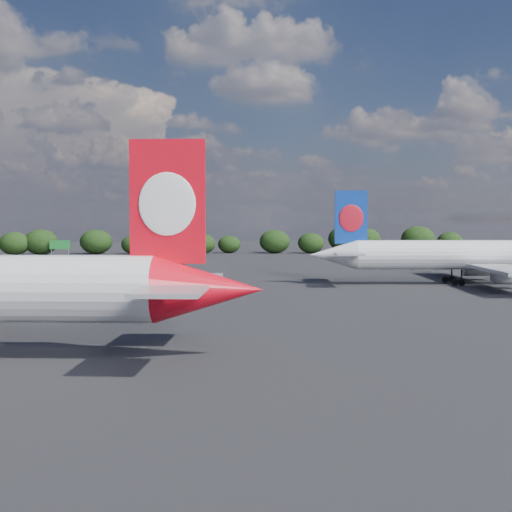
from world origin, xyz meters
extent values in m
plane|color=black|center=(0.00, 60.00, 0.00)|extent=(500.00, 500.00, 0.00)
cone|color=red|center=(12.14, 11.34, 5.41)|extent=(9.57, 7.03, 5.41)
cube|color=red|center=(8.96, 11.99, 12.35)|extent=(5.95, 1.71, 9.75)
ellipsoid|color=white|center=(8.89, 11.67, 12.15)|extent=(4.50, 1.11, 4.98)
ellipsoid|color=white|center=(9.02, 12.30, 12.15)|extent=(4.50, 1.11, 4.98)
cube|color=#A1A4A9|center=(8.84, 5.93, 5.85)|extent=(6.06, 7.33, 0.32)
cube|color=#A1A4A9|center=(11.20, 17.61, 5.85)|extent=(6.06, 7.33, 0.32)
cylinder|color=white|center=(60.94, 67.84, 4.94)|extent=(37.88, 10.87, 4.94)
cone|color=white|center=(38.49, 71.46, 4.94)|extent=(8.60, 6.14, 4.94)
cube|color=#0D3497|center=(41.42, 70.99, 11.27)|extent=(5.45, 1.35, 8.90)
ellipsoid|color=red|center=(41.37, 70.69, 11.09)|extent=(4.13, 0.86, 4.55)
ellipsoid|color=red|center=(41.46, 71.28, 11.09)|extent=(4.13, 0.86, 4.55)
cube|color=#A1A4A9|center=(39.57, 65.78, 5.34)|extent=(5.34, 6.57, 0.30)
cube|color=#A1A4A9|center=(41.31, 76.51, 5.34)|extent=(5.34, 6.57, 0.30)
cube|color=#A1A4A9|center=(60.84, 54.83, 3.36)|extent=(9.49, 20.55, 0.54)
cube|color=#A1A4A9|center=(64.94, 80.21, 3.36)|extent=(9.49, 20.55, 0.54)
cylinder|color=#A1A4A9|center=(63.58, 59.40, 2.08)|extent=(5.31, 3.42, 2.67)
cube|color=#A1A4A9|center=(63.58, 59.40, 2.77)|extent=(2.19, 0.64, 1.19)
cylinder|color=#A1A4A9|center=(66.10, 75.02, 2.08)|extent=(5.31, 3.42, 2.67)
cube|color=#A1A4A9|center=(66.10, 75.02, 2.77)|extent=(2.19, 0.64, 1.19)
cylinder|color=black|center=(58.51, 65.22, 1.48)|extent=(0.32, 0.32, 2.47)
cylinder|color=black|center=(58.51, 65.22, 0.54)|extent=(1.14, 0.61, 1.09)
cylinder|color=black|center=(57.44, 65.40, 0.54)|extent=(1.14, 0.61, 1.09)
cylinder|color=black|center=(59.46, 71.08, 1.48)|extent=(0.32, 0.32, 2.47)
cylinder|color=black|center=(59.46, 71.08, 0.54)|extent=(1.14, 0.61, 1.09)
cylinder|color=black|center=(58.38, 71.25, 0.54)|extent=(1.14, 0.61, 1.09)
cube|color=#146825|center=(-18.00, 176.00, 3.20)|extent=(6.00, 0.30, 2.60)
cylinder|color=gray|center=(-20.50, 176.00, 1.00)|extent=(0.20, 0.20, 2.00)
cylinder|color=gray|center=(-15.50, 176.00, 1.00)|extent=(0.20, 0.20, 2.00)
cube|color=orange|center=(12.00, 182.00, 4.00)|extent=(5.00, 0.30, 3.00)
cylinder|color=gray|center=(12.00, 182.00, 1.25)|extent=(0.30, 0.30, 2.50)
ellipsoid|color=black|center=(-31.60, 178.87, 3.53)|extent=(9.18, 7.77, 7.06)
ellipsoid|color=black|center=(-24.06, 180.15, 3.91)|extent=(10.16, 8.60, 7.81)
ellipsoid|color=black|center=(-7.73, 182.18, 3.84)|extent=(9.98, 8.44, 7.68)
ellipsoid|color=black|center=(3.87, 180.34, 2.99)|extent=(7.78, 6.59, 5.99)
ellipsoid|color=black|center=(11.69, 177.68, 4.57)|extent=(11.89, 10.06, 9.15)
ellipsoid|color=black|center=(24.90, 176.48, 3.22)|extent=(8.37, 7.08, 6.44)
ellipsoid|color=black|center=(34.06, 181.92, 2.81)|extent=(7.31, 6.19, 5.63)
ellipsoid|color=black|center=(48.21, 178.50, 3.76)|extent=(9.78, 8.28, 7.53)
ellipsoid|color=black|center=(59.56, 176.25, 3.27)|extent=(8.50, 7.20, 6.54)
ellipsoid|color=black|center=(72.85, 183.52, 4.37)|extent=(11.37, 9.62, 8.74)
ellipsoid|color=black|center=(79.58, 182.95, 4.02)|extent=(10.45, 8.84, 8.04)
ellipsoid|color=black|center=(95.37, 176.45, 4.32)|extent=(11.23, 9.50, 8.64)
ellipsoid|color=black|center=(107.57, 179.21, 3.32)|extent=(8.63, 7.31, 6.64)
camera|label=1|loc=(7.11, -44.53, 11.00)|focal=50.00mm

